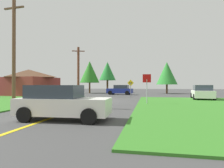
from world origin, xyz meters
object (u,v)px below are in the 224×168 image
utility_pole_mid (78,71)px  barn (28,82)px  oak_tree_right (90,72)px  stop_sign (147,83)px  car_on_crossroad (202,92)px  parked_car_near_building (49,92)px  car_behind_on_main_road (62,103)px  car_approaching_junction (120,90)px  pine_tree_center (107,71)px  oak_tree_left (167,73)px  utility_pole_near (14,51)px  direction_sign (131,86)px

utility_pole_mid → barn: (-8.35, 0.63, -1.60)m
barn → oak_tree_right: bearing=54.3°
stop_sign → car_on_crossroad: size_ratio=0.54×
parked_car_near_building → stop_sign: bearing=-20.9°
car_behind_on_main_road → barn: 22.73m
car_approaching_junction → oak_tree_right: (-6.71, 4.21, 3.39)m
utility_pole_mid → pine_tree_center: bearing=85.8°
car_approaching_junction → oak_tree_left: size_ratio=0.73×
oak_tree_right → car_behind_on_main_road: bearing=-74.9°
parked_car_near_building → car_approaching_junction: bearing=57.4°
oak_tree_left → oak_tree_right: bearing=-174.7°
car_on_crossroad → stop_sign: bearing=143.3°
car_behind_on_main_road → utility_pole_mid: size_ratio=0.61×
car_approaching_junction → parked_car_near_building: (-6.61, -11.39, 0.00)m
utility_pole_near → utility_pole_mid: utility_pole_near is taller
barn → direction_sign: bearing=-0.6°
stop_sign → car_approaching_junction: 15.75m
utility_pole_near → pine_tree_center: bearing=86.8°
utility_pole_mid → oak_tree_right: utility_pole_mid is taller
car_approaching_junction → oak_tree_right: size_ratio=0.69×
utility_pole_mid → utility_pole_near: bearing=-92.0°
car_approaching_junction → utility_pole_near: utility_pole_near is taller
car_approaching_junction → car_behind_on_main_road: size_ratio=1.02×
utility_pole_near → parked_car_near_building: bearing=98.1°
utility_pole_mid → car_approaching_junction: bearing=48.7°
utility_pole_mid → pine_tree_center: 14.65m
car_behind_on_main_road → oak_tree_right: bearing=103.3°
car_on_crossroad → utility_pole_mid: 16.20m
stop_sign → utility_pole_near: utility_pole_near is taller
parked_car_near_building → barn: (-6.91, 6.12, 1.20)m
parked_car_near_building → pine_tree_center: (2.51, 20.07, 3.83)m
car_approaching_junction → utility_pole_near: bearing=78.3°
car_behind_on_main_road → utility_pole_near: (-6.23, 4.61, 3.48)m
car_on_crossroad → oak_tree_left: 14.95m
car_approaching_junction → barn: 14.56m
car_on_crossroad → pine_tree_center: 23.13m
stop_sign → oak_tree_right: oak_tree_right is taller
oak_tree_left → utility_pole_mid: bearing=-139.1°
stop_sign → utility_pole_near: bearing=10.9°
car_on_crossroad → barn: (-24.03, 3.57, 1.20)m
car_behind_on_main_road → barn: size_ratio=0.52×
pine_tree_center → oak_tree_left: bearing=-14.2°
barn → stop_sign: bearing=-28.6°
utility_pole_mid → oak_tree_left: (13.26, 11.48, 0.24)m
pine_tree_center → stop_sign: bearing=-70.1°
car_on_crossroad → car_behind_on_main_road: bearing=152.5°
car_behind_on_main_road → oak_tree_left: bearing=73.7°
utility_pole_near → utility_pole_mid: (0.44, 12.53, -0.67)m
car_approaching_junction → utility_pole_near: (-5.61, -18.42, 3.47)m
car_behind_on_main_road → pine_tree_center: size_ratio=0.65×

